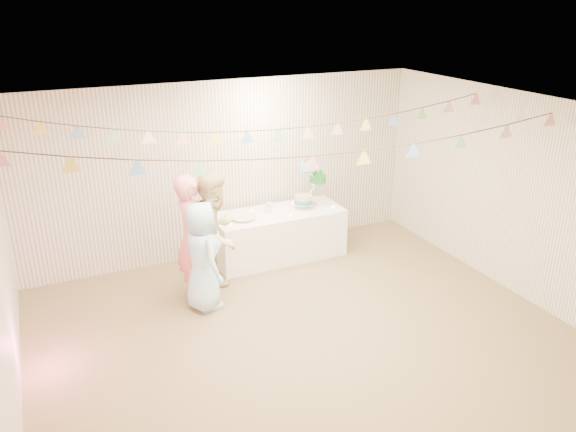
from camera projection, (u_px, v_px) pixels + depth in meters
name	position (u px, v px, depth m)	size (l,w,h in m)	color
floor	(301.00, 332.00, 6.58)	(6.00, 6.00, 0.00)	olive
ceiling	(303.00, 111.00, 5.62)	(6.00, 6.00, 0.00)	white
back_wall	(227.00, 170.00, 8.21)	(6.00, 6.00, 0.00)	white
front_wall	(457.00, 355.00, 3.99)	(6.00, 6.00, 0.00)	white
right_wall	(509.00, 192.00, 7.28)	(5.00, 5.00, 0.00)	white
table	(278.00, 234.00, 8.36)	(1.92, 0.77, 0.72)	white
cake_stand	(310.00, 181.00, 8.34)	(0.63, 0.37, 0.70)	silver
cake_bottom	(303.00, 201.00, 8.33)	(0.31, 0.31, 0.15)	teal
cake_middle	(318.00, 178.00, 8.49)	(0.27, 0.27, 0.22)	#1A7A27
cake_top_tier	(308.00, 165.00, 8.19)	(0.25, 0.25, 0.19)	#4AC9EA
platter	(243.00, 217.00, 7.95)	(0.35, 0.35, 0.02)	white
posy	(269.00, 205.00, 8.18)	(0.14, 0.14, 0.16)	white
person_adult_a	(192.00, 238.00, 7.08)	(0.61, 0.40, 1.67)	pink
person_adult_b	(216.00, 235.00, 7.15)	(0.82, 0.64, 1.69)	#D6C184
person_child	(202.00, 256.00, 6.88)	(0.69, 0.45, 1.40)	#B4E5FF
bunting_back	(262.00, 116.00, 6.64)	(5.60, 1.10, 0.40)	pink
bunting_front	(312.00, 143.00, 5.56)	(5.60, 0.90, 0.36)	#72A5E5
tealight_0	(230.00, 223.00, 7.78)	(0.04, 0.04, 0.03)	#FFD88C
tealight_1	(251.00, 211.00, 8.24)	(0.04, 0.04, 0.03)	#FFD88C
tealight_2	(291.00, 215.00, 8.07)	(0.04, 0.04, 0.03)	#FFD88C
tealight_3	(293.00, 203.00, 8.54)	(0.04, 0.04, 0.03)	#FFD88C
tealight_4	(333.00, 207.00, 8.39)	(0.04, 0.04, 0.03)	#FFD88C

